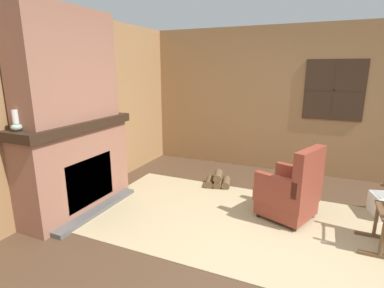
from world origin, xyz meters
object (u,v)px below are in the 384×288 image
object	(u,v)px
firewood_stack	(218,181)
oil_lamp_vase	(16,123)
armchair	(290,193)
storage_case	(80,113)

from	to	relation	value
firewood_stack	oil_lamp_vase	bearing A→B (deg)	-124.32
oil_lamp_vase	armchair	bearing A→B (deg)	30.03
armchair	oil_lamp_vase	size ratio (longest dim) A/B	4.21
storage_case	oil_lamp_vase	bearing A→B (deg)	-90.01
firewood_stack	oil_lamp_vase	world-z (taller)	oil_lamp_vase
armchair	oil_lamp_vase	world-z (taller)	oil_lamp_vase
armchair	storage_case	xyz separation A→B (m)	(-2.68, -0.64, 0.92)
oil_lamp_vase	storage_case	distance (m)	0.91
firewood_stack	storage_case	size ratio (longest dim) A/B	1.69
armchair	oil_lamp_vase	bearing A→B (deg)	51.54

